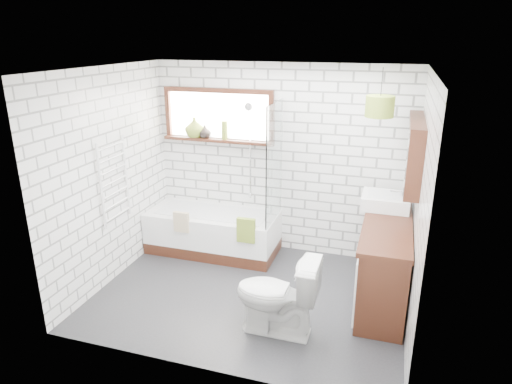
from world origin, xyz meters
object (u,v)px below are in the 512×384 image
(basin, at_px, (385,201))
(toilet, at_px, (277,295))
(bathtub, at_px, (213,232))
(vanity, at_px, (385,262))
(pendant, at_px, (380,106))

(basin, distance_m, toilet, 1.79)
(bathtub, distance_m, vanity, 2.34)
(toilet, distance_m, pendant, 2.24)
(toilet, height_order, pendant, pendant)
(basin, xyz_separation_m, pendant, (-0.15, -0.18, 1.11))
(bathtub, height_order, pendant, pendant)
(bathtub, height_order, vanity, vanity)
(bathtub, distance_m, basin, 2.32)
(bathtub, bearing_deg, toilet, -49.21)
(toilet, bearing_deg, vanity, 133.68)
(bathtub, distance_m, pendant, 2.76)
(bathtub, xyz_separation_m, basin, (2.21, -0.06, 0.71))
(pendant, bearing_deg, vanity, -56.90)
(vanity, relative_size, basin, 2.97)
(basin, height_order, toilet, basin)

